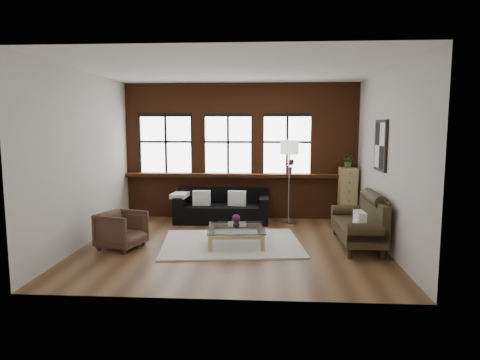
# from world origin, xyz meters

# --- Properties ---
(floor) EXTENTS (5.50, 5.50, 0.00)m
(floor) POSITION_xyz_m (0.00, 0.00, 0.00)
(floor) COLOR brown
(floor) RESTS_ON ground
(ceiling) EXTENTS (5.50, 5.50, 0.00)m
(ceiling) POSITION_xyz_m (0.00, 0.00, 3.20)
(ceiling) COLOR white
(ceiling) RESTS_ON ground
(wall_back) EXTENTS (5.50, 0.00, 5.50)m
(wall_back) POSITION_xyz_m (0.00, 2.50, 1.60)
(wall_back) COLOR beige
(wall_back) RESTS_ON ground
(wall_front) EXTENTS (5.50, 0.00, 5.50)m
(wall_front) POSITION_xyz_m (0.00, -2.50, 1.60)
(wall_front) COLOR beige
(wall_front) RESTS_ON ground
(wall_left) EXTENTS (0.00, 5.00, 5.00)m
(wall_left) POSITION_xyz_m (-2.75, 0.00, 1.60)
(wall_left) COLOR beige
(wall_left) RESTS_ON ground
(wall_right) EXTENTS (0.00, 5.00, 5.00)m
(wall_right) POSITION_xyz_m (2.75, 0.00, 1.60)
(wall_right) COLOR beige
(wall_right) RESTS_ON ground
(brick_backwall) EXTENTS (5.50, 0.12, 3.20)m
(brick_backwall) POSITION_xyz_m (0.00, 2.44, 1.60)
(brick_backwall) COLOR #5D2D16
(brick_backwall) RESTS_ON floor
(sill_ledge) EXTENTS (5.50, 0.30, 0.08)m
(sill_ledge) POSITION_xyz_m (0.00, 2.35, 1.04)
(sill_ledge) COLOR #5D2D16
(sill_ledge) RESTS_ON brick_backwall
(window_left) EXTENTS (1.38, 0.10, 1.50)m
(window_left) POSITION_xyz_m (-1.80, 2.45, 1.75)
(window_left) COLOR black
(window_left) RESTS_ON brick_backwall
(window_mid) EXTENTS (1.38, 0.10, 1.50)m
(window_mid) POSITION_xyz_m (-0.30, 2.45, 1.75)
(window_mid) COLOR black
(window_mid) RESTS_ON brick_backwall
(window_right) EXTENTS (1.38, 0.10, 1.50)m
(window_right) POSITION_xyz_m (1.10, 2.45, 1.75)
(window_right) COLOR black
(window_right) RESTS_ON brick_backwall
(wall_poster) EXTENTS (0.05, 0.74, 0.94)m
(wall_poster) POSITION_xyz_m (2.72, 0.30, 1.85)
(wall_poster) COLOR black
(wall_poster) RESTS_ON wall_right
(shag_rug) EXTENTS (2.78, 2.30, 0.03)m
(shag_rug) POSITION_xyz_m (-0.03, 0.08, 0.01)
(shag_rug) COLOR beige
(shag_rug) RESTS_ON floor
(dark_sofa) EXTENTS (2.13, 0.86, 0.77)m
(dark_sofa) POSITION_xyz_m (-0.40, 1.90, 0.39)
(dark_sofa) COLOR black
(dark_sofa) RESTS_ON floor
(pillow_a) EXTENTS (0.40, 0.15, 0.34)m
(pillow_a) POSITION_xyz_m (-0.85, 1.80, 0.58)
(pillow_a) COLOR white
(pillow_a) RESTS_ON dark_sofa
(pillow_b) EXTENTS (0.41, 0.18, 0.34)m
(pillow_b) POSITION_xyz_m (-0.04, 1.80, 0.58)
(pillow_b) COLOR white
(pillow_b) RESTS_ON dark_sofa
(vintage_settee) EXTENTS (0.81, 1.81, 0.97)m
(vintage_settee) POSITION_xyz_m (2.30, 0.10, 0.48)
(vintage_settee) COLOR #2F2716
(vintage_settee) RESTS_ON floor
(pillow_settee) EXTENTS (0.16, 0.39, 0.34)m
(pillow_settee) POSITION_xyz_m (2.22, -0.46, 0.59)
(pillow_settee) COLOR white
(pillow_settee) RESTS_ON vintage_settee
(armchair) EXTENTS (0.92, 0.91, 0.67)m
(armchair) POSITION_xyz_m (-1.99, -0.31, 0.34)
(armchair) COLOR #452E22
(armchair) RESTS_ON floor
(coffee_table) EXTENTS (1.12, 1.12, 0.35)m
(coffee_table) POSITION_xyz_m (0.07, 0.00, 0.17)
(coffee_table) COLOR tan
(coffee_table) RESTS_ON shag_rug
(vase) EXTENTS (0.17, 0.17, 0.14)m
(vase) POSITION_xyz_m (0.07, 0.00, 0.41)
(vase) COLOR #B2B2B2
(vase) RESTS_ON coffee_table
(flowers) EXTENTS (0.15, 0.15, 0.15)m
(flowers) POSITION_xyz_m (0.07, 0.00, 0.51)
(flowers) COLOR #4B1949
(flowers) RESTS_ON vase
(drawer_chest) EXTENTS (0.39, 0.39, 1.26)m
(drawer_chest) POSITION_xyz_m (2.48, 2.11, 0.63)
(drawer_chest) COLOR tan
(drawer_chest) RESTS_ON floor
(potted_plant_top) EXTENTS (0.33, 0.31, 0.30)m
(potted_plant_top) POSITION_xyz_m (2.48, 2.11, 1.41)
(potted_plant_top) COLOR #2D5923
(potted_plant_top) RESTS_ON drawer_chest
(floor_lamp) EXTENTS (0.40, 0.40, 2.04)m
(floor_lamp) POSITION_xyz_m (1.12, 1.77, 1.02)
(floor_lamp) COLOR #A5A5A8
(floor_lamp) RESTS_ON floor
(sill_plant) EXTENTS (0.23, 0.20, 0.36)m
(sill_plant) POSITION_xyz_m (1.17, 2.32, 1.26)
(sill_plant) COLOR #4B1949
(sill_plant) RESTS_ON sill_ledge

